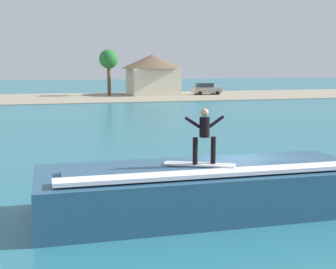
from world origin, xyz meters
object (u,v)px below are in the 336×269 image
Objects in this scene: car_far_shore at (206,89)px; house_gabled_white at (152,72)px; tree_tall_bare at (109,60)px; surfer at (204,133)px; surfboard at (200,164)px; wave_crest at (203,189)px.

car_far_shore is 8.70m from house_gabled_white.
surfer is at bearing -94.43° from tree_tall_bare.
surfer is at bearing -101.05° from house_gabled_white.
surfboard is 0.23× the size of house_gabled_white.
surfer is at bearing -26.57° from surfboard.
wave_crest is at bearing 53.73° from surfboard.
wave_crest is 0.99m from surfboard.
wave_crest is 1.10× the size of house_gabled_white.
tree_tall_bare is at bearing 85.65° from wave_crest.
car_far_shore is at bearing 70.64° from surfboard.
surfboard is 1.03m from surfer.
car_far_shore is at bearing -6.44° from tree_tall_bare.
car_far_shore reaches higher than surfboard.
tree_tall_bare is (-6.83, -0.82, 1.83)m from house_gabled_white.
car_far_shore is at bearing 70.76° from wave_crest.
tree_tall_bare is (4.52, 56.52, 3.67)m from surfboard.
house_gabled_white is (11.35, 57.35, 1.84)m from surfboard.
tree_tall_bare reaches higher than surfboard.
surfer reaches higher than wave_crest.
surfboard is at bearing -109.36° from car_far_shore.
house_gabled_white is (11.10, 57.01, 2.73)m from wave_crest.
house_gabled_white is at bearing 162.58° from car_far_shore.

